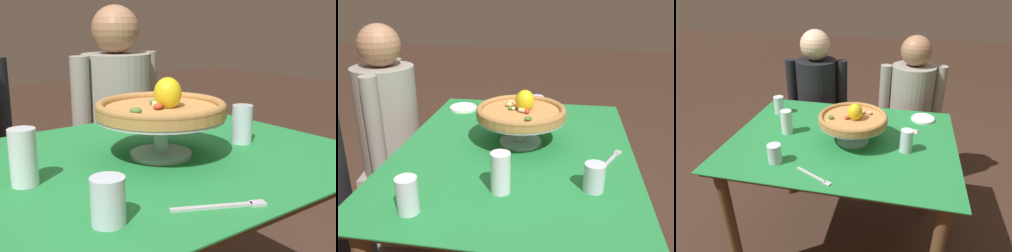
# 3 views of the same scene
# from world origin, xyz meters

# --- Properties ---
(ground_plane) EXTENTS (14.00, 14.00, 0.00)m
(ground_plane) POSITION_xyz_m (0.00, 0.00, 0.00)
(ground_plane) COLOR #3D281E
(dining_table) EXTENTS (1.20, 0.92, 0.77)m
(dining_table) POSITION_xyz_m (0.00, 0.00, 0.65)
(dining_table) COLOR brown
(dining_table) RESTS_ON ground
(pizza_stand) EXTENTS (0.35, 0.35, 0.12)m
(pizza_stand) POSITION_xyz_m (0.06, -0.01, 0.85)
(pizza_stand) COLOR #B7B7C1
(pizza_stand) RESTS_ON dining_table
(pizza) EXTENTS (0.36, 0.36, 0.11)m
(pizza) POSITION_xyz_m (0.06, -0.02, 0.91)
(pizza) COLOR #BC8447
(pizza) RESTS_ON pizza_stand
(water_glass_back_left) EXTENTS (0.06, 0.06, 0.11)m
(water_glass_back_left) POSITION_xyz_m (-0.47, 0.24, 0.82)
(water_glass_back_left) COLOR silver
(water_glass_back_left) RESTS_ON dining_table
(water_glass_front_left) EXTENTS (0.07, 0.07, 0.09)m
(water_glass_front_left) POSITION_xyz_m (-0.26, -0.29, 0.81)
(water_glass_front_left) COLOR silver
(water_glass_front_left) RESTS_ON dining_table
(water_glass_side_right) EXTENTS (0.06, 0.06, 0.12)m
(water_glass_side_right) POSITION_xyz_m (0.34, -0.05, 0.82)
(water_glass_side_right) COLOR silver
(water_glass_side_right) RESTS_ON dining_table
(water_glass_side_left) EXTENTS (0.06, 0.06, 0.13)m
(water_glass_side_left) POSITION_xyz_m (-0.32, -0.00, 0.83)
(water_glass_side_left) COLOR white
(water_glass_side_left) RESTS_ON dining_table
(side_plate) EXTENTS (0.14, 0.14, 0.02)m
(side_plate) POSITION_xyz_m (0.43, 0.33, 0.78)
(side_plate) COLOR white
(side_plate) RESTS_ON dining_table
(dinner_fork) EXTENTS (0.19, 0.11, 0.01)m
(dinner_fork) POSITION_xyz_m (-0.04, -0.37, 0.77)
(dinner_fork) COLOR #B7B7C1
(dinner_fork) RESTS_ON dining_table
(sugar_packet) EXTENTS (0.04, 0.05, 0.00)m
(sugar_packet) POSITION_xyz_m (0.38, 0.16, 0.77)
(sugar_packet) COLOR beige
(sugar_packet) RESTS_ON dining_table
(diner_left) EXTENTS (0.46, 0.36, 1.22)m
(diner_left) POSITION_xyz_m (-0.35, 0.68, 0.58)
(diner_left) COLOR navy
(diner_left) RESTS_ON ground
(diner_right) EXTENTS (0.47, 0.36, 1.21)m
(diner_right) POSITION_xyz_m (0.35, 0.72, 0.57)
(diner_right) COLOR gray
(diner_right) RESTS_ON ground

